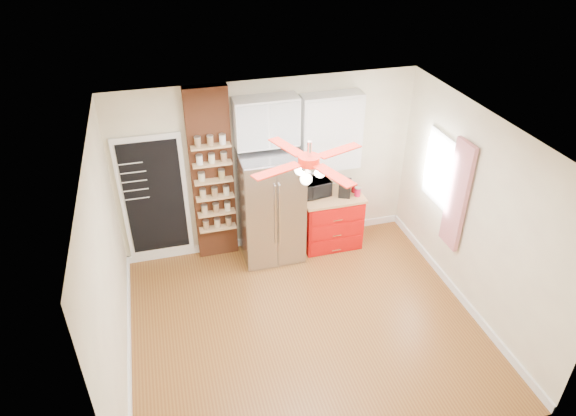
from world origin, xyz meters
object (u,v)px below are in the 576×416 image
object	(u,v)px
red_cabinet	(330,219)
coffee_maker	(345,188)
toaster_oven	(314,188)
pantry_jar_oats	(202,177)
fridge	(271,207)
ceiling_fan	(309,161)
canister_left	(358,192)

from	to	relation	value
red_cabinet	coffee_maker	size ratio (longest dim) A/B	3.67
toaster_oven	pantry_jar_oats	xyz separation A→B (m)	(-1.67, 0.06, 0.41)
coffee_maker	fridge	bearing A→B (deg)	-156.11
ceiling_fan	coffee_maker	size ratio (longest dim) A/B	5.46
ceiling_fan	pantry_jar_oats	size ratio (longest dim) A/B	12.18
red_cabinet	toaster_oven	distance (m)	0.63
toaster_oven	pantry_jar_oats	bearing A→B (deg)	169.25
coffee_maker	pantry_jar_oats	world-z (taller)	pantry_jar_oats
ceiling_fan	toaster_oven	world-z (taller)	ceiling_fan
ceiling_fan	coffee_maker	xyz separation A→B (m)	(1.10, 1.62, -1.40)
red_cabinet	canister_left	size ratio (longest dim) A/B	7.03
canister_left	pantry_jar_oats	distance (m)	2.36
ceiling_fan	fridge	bearing A→B (deg)	91.76
red_cabinet	coffee_maker	bearing A→B (deg)	-17.87
red_cabinet	canister_left	distance (m)	0.65
red_cabinet	ceiling_fan	xyz separation A→B (m)	(-0.92, -1.68, 1.97)
fridge	ceiling_fan	xyz separation A→B (m)	(0.05, -1.63, 1.55)
toaster_oven	red_cabinet	bearing A→B (deg)	-23.83
ceiling_fan	coffee_maker	bearing A→B (deg)	55.73
fridge	toaster_oven	bearing A→B (deg)	9.56
fridge	toaster_oven	size ratio (longest dim) A/B	3.88
fridge	red_cabinet	xyz separation A→B (m)	(0.97, 0.05, -0.42)
red_cabinet	canister_left	world-z (taller)	canister_left
red_cabinet	coffee_maker	distance (m)	0.61
pantry_jar_oats	fridge	bearing A→B (deg)	-10.33
red_cabinet	pantry_jar_oats	size ratio (longest dim) A/B	8.18
canister_left	pantry_jar_oats	world-z (taller)	pantry_jar_oats
red_cabinet	fridge	bearing A→B (deg)	-177.05
red_cabinet	canister_left	xyz separation A→B (m)	(0.37, -0.13, 0.51)
ceiling_fan	toaster_oven	size ratio (longest dim) A/B	3.11
fridge	pantry_jar_oats	world-z (taller)	fridge
coffee_maker	toaster_oven	bearing A→B (deg)	-171.84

